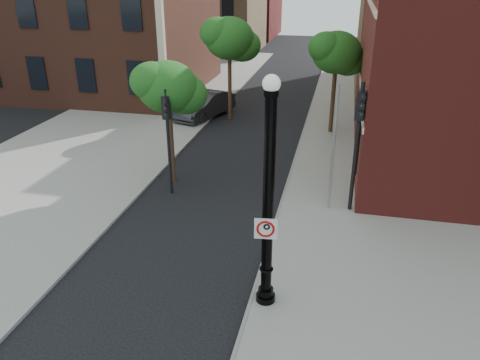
% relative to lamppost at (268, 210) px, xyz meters
% --- Properties ---
extents(ground, '(120.00, 120.00, 0.00)m').
position_rel_lamppost_xyz_m(ground, '(-2.46, -0.03, -3.08)').
color(ground, black).
rests_on(ground, ground).
extents(sidewalk_right, '(8.00, 60.00, 0.12)m').
position_rel_lamppost_xyz_m(sidewalk_right, '(3.54, 9.97, -3.02)').
color(sidewalk_right, gray).
rests_on(sidewalk_right, ground).
extents(sidewalk_left, '(10.00, 50.00, 0.12)m').
position_rel_lamppost_xyz_m(sidewalk_left, '(-11.46, 17.97, -3.02)').
color(sidewalk_left, gray).
rests_on(sidewalk_left, ground).
extents(curb_edge, '(0.10, 60.00, 0.14)m').
position_rel_lamppost_xyz_m(curb_edge, '(-0.41, 9.97, -3.01)').
color(curb_edge, gray).
rests_on(curb_edge, ground).
extents(lamppost, '(0.56, 0.56, 6.66)m').
position_rel_lamppost_xyz_m(lamppost, '(0.00, 0.00, 0.00)').
color(lamppost, black).
rests_on(lamppost, ground).
extents(no_parking_sign, '(0.62, 0.12, 0.62)m').
position_rel_lamppost_xyz_m(no_parking_sign, '(-0.02, -0.17, -0.48)').
color(no_parking_sign, white).
rests_on(no_parking_sign, ground).
extents(parked_car, '(3.18, 5.31, 1.65)m').
position_rel_lamppost_xyz_m(parked_car, '(-7.01, 17.55, -2.25)').
color(parked_car, '#29292E').
rests_on(parked_car, ground).
extents(traffic_signal_left, '(0.33, 0.39, 4.56)m').
position_rel_lamppost_xyz_m(traffic_signal_left, '(-5.21, 6.37, -0.00)').
color(traffic_signal_left, black).
rests_on(traffic_signal_left, ground).
extents(traffic_signal_right, '(0.37, 0.45, 5.24)m').
position_rel_lamppost_xyz_m(traffic_signal_right, '(2.34, 6.29, 0.45)').
color(traffic_signal_right, black).
rests_on(traffic_signal_right, ground).
extents(utility_pole, '(0.10, 0.10, 5.12)m').
position_rel_lamppost_xyz_m(utility_pole, '(1.49, 6.27, -0.52)').
color(utility_pole, '#999999').
rests_on(utility_pole, ground).
extents(street_tree_a, '(3.03, 2.73, 5.45)m').
position_rel_lamppost_xyz_m(street_tree_a, '(-5.52, 7.59, 1.23)').
color(street_tree_a, '#331E14').
rests_on(street_tree_a, ground).
extents(street_tree_b, '(3.52, 3.18, 6.34)m').
position_rel_lamppost_xyz_m(street_tree_b, '(-5.26, 17.51, 1.93)').
color(street_tree_b, '#331E14').
rests_on(street_tree_b, ground).
extents(street_tree_c, '(3.24, 2.93, 5.84)m').
position_rel_lamppost_xyz_m(street_tree_c, '(1.18, 16.09, 1.54)').
color(street_tree_c, '#331E14').
rests_on(street_tree_c, ground).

